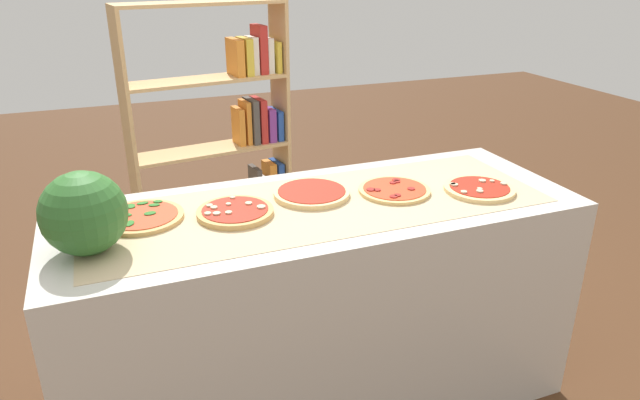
% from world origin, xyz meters
% --- Properties ---
extents(ground_plane, '(12.00, 12.00, 0.00)m').
position_xyz_m(ground_plane, '(0.00, 0.00, 0.00)').
color(ground_plane, '#4C2D19').
extents(counter, '(2.01, 0.76, 0.91)m').
position_xyz_m(counter, '(0.00, 0.00, 0.46)').
color(counter, beige).
rests_on(counter, ground_plane).
extents(parchment_paper, '(1.75, 0.60, 0.00)m').
position_xyz_m(parchment_paper, '(0.00, 0.00, 0.91)').
color(parchment_paper, tan).
rests_on(parchment_paper, counter).
extents(pizza_spinach_0, '(0.30, 0.30, 0.02)m').
position_xyz_m(pizza_spinach_0, '(-0.65, 0.11, 0.92)').
color(pizza_spinach_0, tan).
rests_on(pizza_spinach_0, parchment_paper).
extents(pizza_mushroom_1, '(0.28, 0.28, 0.03)m').
position_xyz_m(pizza_mushroom_1, '(-0.33, 0.02, 0.93)').
color(pizza_mushroom_1, tan).
rests_on(pizza_mushroom_1, parchment_paper).
extents(pizza_plain_2, '(0.30, 0.30, 0.02)m').
position_xyz_m(pizza_plain_2, '(0.00, 0.09, 0.93)').
color(pizza_plain_2, '#E5C17F').
rests_on(pizza_plain_2, parchment_paper).
extents(pizza_pepperoni_3, '(0.29, 0.29, 0.02)m').
position_xyz_m(pizza_pepperoni_3, '(0.32, 0.01, 0.92)').
color(pizza_pepperoni_3, '#DBB26B').
rests_on(pizza_pepperoni_3, parchment_paper).
extents(pizza_mushroom_4, '(0.28, 0.28, 0.03)m').
position_xyz_m(pizza_mushroom_4, '(0.65, -0.10, 0.92)').
color(pizza_mushroom_4, '#E5C17F').
rests_on(pizza_mushroom_4, parchment_paper).
extents(watermelon, '(0.27, 0.27, 0.27)m').
position_xyz_m(watermelon, '(-0.83, -0.09, 1.05)').
color(watermelon, '#2D6628').
rests_on(watermelon, counter).
extents(bookshelf, '(0.91, 0.34, 1.58)m').
position_xyz_m(bookshelf, '(-0.06, 1.23, 0.78)').
color(bookshelf, tan).
rests_on(bookshelf, ground_plane).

